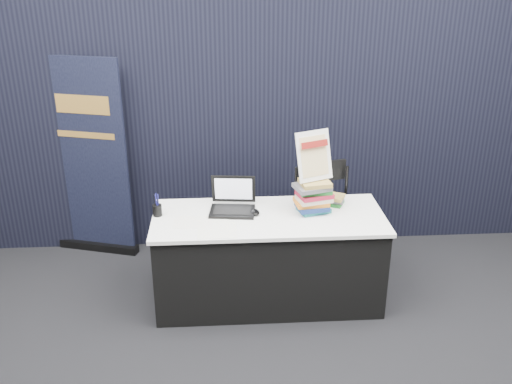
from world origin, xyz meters
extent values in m
plane|color=black|center=(0.00, 0.00, 0.00)|extent=(8.00, 8.00, 0.00)
cube|color=beige|center=(0.00, 4.00, 1.75)|extent=(8.00, 0.02, 3.50)
cube|color=black|center=(0.00, 1.60, 1.20)|extent=(6.00, 0.08, 2.40)
cube|color=black|center=(0.00, 0.55, 0.36)|extent=(1.76, 0.71, 0.72)
cube|color=silver|center=(0.00, 0.55, 0.73)|extent=(1.80, 0.75, 0.03)
cube|color=black|center=(-0.28, 0.62, 0.76)|extent=(0.37, 0.28, 0.02)
cube|color=black|center=(-0.28, 0.75, 0.89)|extent=(0.35, 0.10, 0.24)
cube|color=white|center=(-0.28, 0.74, 0.89)|extent=(0.30, 0.08, 0.19)
ellipsoid|color=black|center=(-0.10, 0.59, 0.77)|extent=(0.08, 0.11, 0.03)
cube|color=white|center=(-0.59, 0.47, 0.75)|extent=(0.30, 0.22, 0.00)
cube|color=white|center=(-0.41, 0.44, 0.75)|extent=(0.33, 0.30, 0.00)
cube|color=white|center=(-0.40, 0.29, 0.75)|extent=(0.29, 0.21, 0.00)
cylinder|color=black|center=(-0.86, 0.61, 0.80)|extent=(0.08, 0.08, 0.09)
cube|color=#1C6C6B|center=(0.35, 0.60, 0.77)|extent=(0.28, 0.23, 0.03)
cube|color=navy|center=(0.35, 0.60, 0.80)|extent=(0.28, 0.23, 0.03)
cube|color=orange|center=(0.35, 0.60, 0.83)|extent=(0.28, 0.23, 0.03)
cube|color=beige|center=(0.35, 0.60, 0.87)|extent=(0.28, 0.23, 0.03)
cube|color=#A31A33|center=(0.35, 0.60, 0.90)|extent=(0.28, 0.23, 0.03)
cube|color=#1C6926|center=(0.35, 0.60, 0.93)|extent=(0.28, 0.23, 0.03)
cube|color=#55555B|center=(0.35, 0.60, 0.96)|extent=(0.28, 0.23, 0.03)
cube|color=#A48741|center=(0.35, 0.60, 1.00)|extent=(0.28, 0.23, 0.03)
cube|color=#1C6926|center=(0.53, 0.74, 0.76)|extent=(0.23, 0.20, 0.03)
cube|color=#55555B|center=(0.53, 0.74, 0.79)|extent=(0.23, 0.20, 0.03)
cube|color=#A48741|center=(0.53, 0.74, 0.82)|extent=(0.23, 0.20, 0.03)
cube|color=black|center=(0.35, 0.59, 1.03)|extent=(0.18, 0.09, 0.02)
cylinder|color=black|center=(0.27, 0.67, 1.14)|extent=(0.05, 0.09, 0.28)
cylinder|color=black|center=(0.43, 0.67, 1.14)|extent=(0.05, 0.09, 0.28)
cube|color=white|center=(0.35, 0.63, 1.21)|extent=(0.31, 0.21, 0.37)
cube|color=beige|center=(0.35, 0.63, 1.21)|extent=(0.24, 0.17, 0.30)
cube|color=maroon|center=(0.35, 0.62, 1.30)|extent=(0.22, 0.10, 0.05)
cube|color=black|center=(-1.55, 1.48, 0.04)|extent=(0.77, 0.32, 0.07)
cube|color=black|center=(-1.55, 1.50, 0.92)|extent=(0.71, 0.24, 1.83)
cube|color=gold|center=(-1.55, 1.48, 1.42)|extent=(0.49, 0.15, 0.16)
cube|color=gold|center=(-1.55, 1.48, 1.14)|extent=(0.53, 0.16, 0.05)
cylinder|color=black|center=(0.27, 0.59, 0.24)|extent=(0.02, 0.02, 0.49)
cylinder|color=black|center=(0.71, 0.59, 0.24)|extent=(0.02, 0.02, 0.49)
cylinder|color=black|center=(0.27, 1.02, 0.24)|extent=(0.02, 0.02, 0.49)
cylinder|color=black|center=(0.71, 1.02, 0.24)|extent=(0.02, 0.02, 0.49)
cube|color=black|center=(0.49, 0.81, 0.51)|extent=(0.56, 0.56, 0.04)
cube|color=black|center=(0.49, 1.02, 0.92)|extent=(0.43, 0.14, 0.17)
camera|label=1|loc=(-0.36, -3.43, 2.65)|focal=40.00mm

